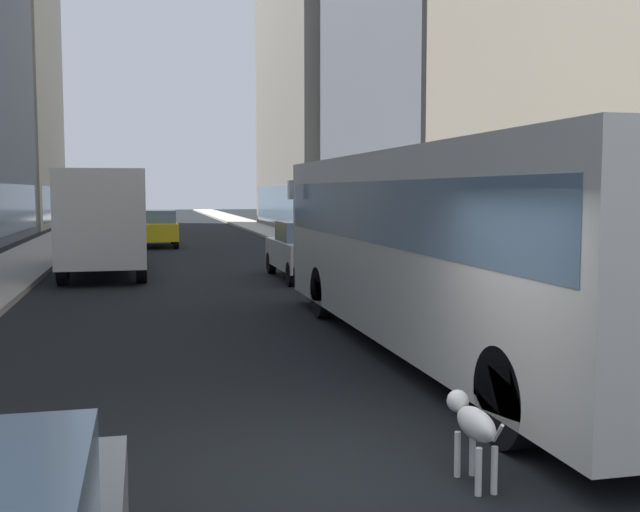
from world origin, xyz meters
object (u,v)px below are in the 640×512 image
transit_bus (450,237)px  box_truck (106,218)px  car_silver_sedan (121,223)px  dalmatian_dog (473,423)px  car_yellow_taxi (155,228)px  car_white_van (308,250)px

transit_bus → box_truck: same height
transit_bus → car_silver_sedan: bearing=100.7°
box_truck → dalmatian_dog: size_ratio=7.79×
transit_bus → dalmatian_dog: size_ratio=11.98×
car_yellow_taxi → car_white_van: size_ratio=0.98×
car_yellow_taxi → box_truck: 11.04m
car_silver_sedan → car_yellow_taxi: bearing=-75.0°
car_silver_sedan → transit_bus: bearing=-79.3°
transit_bus → car_white_van: size_ratio=2.85×
transit_bus → car_yellow_taxi: bearing=99.6°
car_white_van → box_truck: (-5.60, 2.66, 0.85)m
car_silver_sedan → car_white_van: (5.60, -19.53, -0.00)m
transit_bus → car_silver_sedan: (-5.60, 29.55, -0.95)m
dalmatian_dog → box_truck: bearing=102.1°
transit_bus → car_yellow_taxi: 23.92m
car_white_van → dalmatian_dog: bearing=-97.1°
car_white_van → box_truck: size_ratio=0.54×
car_yellow_taxi → transit_bus: bearing=-80.4°
car_yellow_taxi → dalmatian_dog: car_yellow_taxi is taller
transit_bus → dalmatian_dog: (-1.85, -4.88, -1.26)m
car_white_van → dalmatian_dog: size_ratio=4.21×
box_truck → transit_bus: bearing=-66.2°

